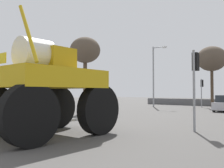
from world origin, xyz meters
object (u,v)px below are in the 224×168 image
at_px(traffic_signal_far_right, 202,87).
at_px(bare_tree_left, 85,51).
at_px(bare_tree_far_center, 212,59).
at_px(traffic_signal_near_left, 69,82).
at_px(streetlight_far_left, 154,73).
at_px(oversize_sprayer, 46,87).
at_px(traffic_signal_near_right, 195,72).

relative_size(traffic_signal_far_right, bare_tree_left, 0.50).
bearing_deg(bare_tree_far_center, traffic_signal_near_left, -99.64).
xyz_separation_m(streetlight_far_left, bare_tree_far_center, (5.65, 3.87, 1.62)).
distance_m(oversize_sprayer, traffic_signal_near_left, 7.23).
bearing_deg(streetlight_far_left, bare_tree_left, -90.98).
bearing_deg(traffic_signal_far_right, oversize_sprayer, -83.97).
bearing_deg(oversize_sprayer, bare_tree_far_center, 2.88).
relative_size(oversize_sprayer, streetlight_far_left, 0.73).
bearing_deg(traffic_signal_far_right, bare_tree_left, -109.18).
relative_size(traffic_signal_near_right, streetlight_far_left, 0.50).
height_order(traffic_signal_far_right, bare_tree_left, bare_tree_left).
bearing_deg(traffic_signal_near_right, traffic_signal_far_right, 109.97).
relative_size(oversize_sprayer, traffic_signal_near_right, 1.45).
bearing_deg(oversize_sprayer, bare_tree_left, 38.12).
bearing_deg(bare_tree_far_center, traffic_signal_near_right, -73.28).
relative_size(traffic_signal_near_right, bare_tree_left, 0.55).
relative_size(oversize_sprayer, traffic_signal_near_left, 1.59).
height_order(traffic_signal_near_left, bare_tree_left, bare_tree_left).
xyz_separation_m(oversize_sprayer, traffic_signal_far_right, (-2.49, 23.61, 0.48)).
height_order(oversize_sprayer, bare_tree_left, bare_tree_left).
xyz_separation_m(traffic_signal_near_left, bare_tree_far_center, (3.29, 19.37, 3.33)).
distance_m(traffic_signal_near_right, bare_tree_left, 12.63).
bearing_deg(streetlight_far_left, bare_tree_far_center, 34.41).
distance_m(traffic_signal_near_left, bare_tree_left, 5.59).
relative_size(oversize_sprayer, traffic_signal_far_right, 1.60).
xyz_separation_m(traffic_signal_near_left, traffic_signal_far_right, (2.44, 18.35, -0.01)).
bearing_deg(traffic_signal_far_right, bare_tree_far_center, 50.03).
height_order(traffic_signal_far_right, bare_tree_far_center, bare_tree_far_center).
bearing_deg(traffic_signal_near_left, oversize_sprayer, -46.84).
relative_size(traffic_signal_near_left, bare_tree_left, 0.51).
distance_m(streetlight_far_left, bare_tree_far_center, 7.04).
xyz_separation_m(traffic_signal_near_right, bare_tree_left, (-11.67, 3.98, 2.75)).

